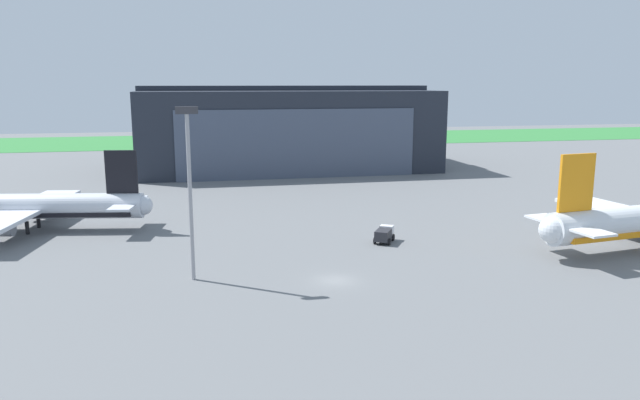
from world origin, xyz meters
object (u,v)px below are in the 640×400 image
maintenance_hangar (286,129)px  apron_light_mast (190,181)px  airliner_far_left (21,207)px  stair_truck (384,234)px

maintenance_hangar → apron_light_mast: 90.74m
airliner_far_left → apron_light_mast: 38.40m
apron_light_mast → airliner_far_left: bearing=131.1°
stair_truck → airliner_far_left: bearing=161.1°
airliner_far_left → apron_light_mast: apron_light_mast is taller
apron_light_mast → stair_truck: bearing=22.9°
airliner_far_left → stair_truck: (50.78, -17.35, -2.47)m
maintenance_hangar → stair_truck: bearing=-88.7°
maintenance_hangar → apron_light_mast: maintenance_hangar is taller
maintenance_hangar → apron_light_mast: bearing=-105.5°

